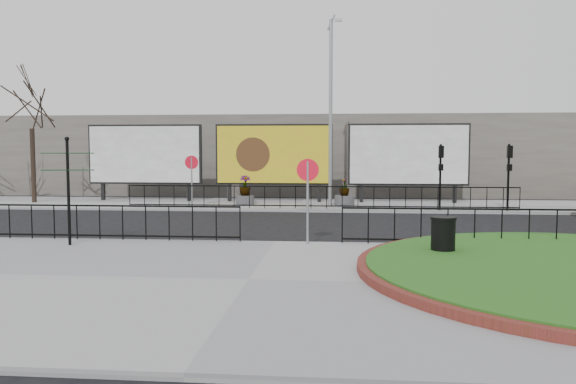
# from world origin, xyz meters

# --- Properties ---
(ground) EXTENTS (90.00, 90.00, 0.00)m
(ground) POSITION_xyz_m (0.00, 0.00, 0.00)
(ground) COLOR black
(ground) RESTS_ON ground
(pavement_near) EXTENTS (30.00, 10.00, 0.12)m
(pavement_near) POSITION_xyz_m (0.00, -5.00, 0.06)
(pavement_near) COLOR gray
(pavement_near) RESTS_ON ground
(pavement_far) EXTENTS (44.00, 6.00, 0.12)m
(pavement_far) POSITION_xyz_m (0.00, 12.00, 0.06)
(pavement_far) COLOR gray
(pavement_far) RESTS_ON ground
(railing_near_left) EXTENTS (10.00, 0.10, 1.10)m
(railing_near_left) POSITION_xyz_m (-6.00, -0.30, 0.67)
(railing_near_left) COLOR black
(railing_near_left) RESTS_ON pavement_near
(railing_near_right) EXTENTS (9.00, 0.10, 1.10)m
(railing_near_right) POSITION_xyz_m (6.50, -0.30, 0.67)
(railing_near_right) COLOR black
(railing_near_right) RESTS_ON pavement_near
(railing_far) EXTENTS (18.00, 0.10, 1.10)m
(railing_far) POSITION_xyz_m (1.00, 9.30, 0.67)
(railing_far) COLOR black
(railing_far) RESTS_ON pavement_far
(speed_sign_far) EXTENTS (0.64, 0.07, 2.47)m
(speed_sign_far) POSITION_xyz_m (-5.00, 9.40, 1.92)
(speed_sign_far) COLOR gray
(speed_sign_far) RESTS_ON pavement_far
(speed_sign_near) EXTENTS (0.64, 0.07, 2.47)m
(speed_sign_near) POSITION_xyz_m (1.00, -0.40, 1.92)
(speed_sign_near) COLOR gray
(speed_sign_near) RESTS_ON pavement_near
(billboard_left) EXTENTS (6.20, 0.31, 4.10)m
(billboard_left) POSITION_xyz_m (-8.50, 12.97, 2.60)
(billboard_left) COLOR black
(billboard_left) RESTS_ON pavement_far
(billboard_mid) EXTENTS (6.20, 0.31, 4.10)m
(billboard_mid) POSITION_xyz_m (-1.50, 12.97, 2.60)
(billboard_mid) COLOR black
(billboard_mid) RESTS_ON pavement_far
(billboard_right) EXTENTS (6.20, 0.31, 4.10)m
(billboard_right) POSITION_xyz_m (5.50, 12.97, 2.60)
(billboard_right) COLOR black
(billboard_right) RESTS_ON pavement_far
(lamp_post) EXTENTS (0.74, 0.18, 9.23)m
(lamp_post) POSITION_xyz_m (1.51, 11.00, 4.83)
(lamp_post) COLOR gray
(lamp_post) RESTS_ON pavement_far
(signal_pole_a) EXTENTS (0.22, 0.26, 3.00)m
(signal_pole_a) POSITION_xyz_m (6.50, 9.34, 2.10)
(signal_pole_a) COLOR black
(signal_pole_a) RESTS_ON pavement_far
(signal_pole_b) EXTENTS (0.22, 0.26, 3.00)m
(signal_pole_b) POSITION_xyz_m (9.50, 9.34, 2.10)
(signal_pole_b) COLOR black
(signal_pole_b) RESTS_ON pavement_far
(tree_left) EXTENTS (2.00, 2.00, 7.00)m
(tree_left) POSITION_xyz_m (-14.00, 11.50, 3.62)
(tree_left) COLOR #2D2119
(tree_left) RESTS_ON pavement_far
(building_backdrop) EXTENTS (40.00, 10.00, 5.00)m
(building_backdrop) POSITION_xyz_m (0.00, 22.00, 2.50)
(building_backdrop) COLOR slate
(building_backdrop) RESTS_ON ground
(fingerpost_sign) EXTENTS (1.45, 0.54, 3.10)m
(fingerpost_sign) POSITION_xyz_m (-5.79, -1.19, 1.99)
(fingerpost_sign) COLOR black
(fingerpost_sign) RESTS_ON pavement_near
(litter_bin) EXTENTS (0.64, 0.64, 1.05)m
(litter_bin) POSITION_xyz_m (4.50, -2.32, 0.65)
(litter_bin) COLOR black
(litter_bin) RESTS_ON pavement_near
(planter_a) EXTENTS (0.90, 0.90, 1.48)m
(planter_a) POSITION_xyz_m (-2.73, 11.00, 0.69)
(planter_a) COLOR #4C4C4F
(planter_a) RESTS_ON pavement_far
(planter_c) EXTENTS (0.96, 0.96, 1.38)m
(planter_c) POSITION_xyz_m (2.20, 11.00, 0.59)
(planter_c) COLOR #4C4C4F
(planter_c) RESTS_ON pavement_far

